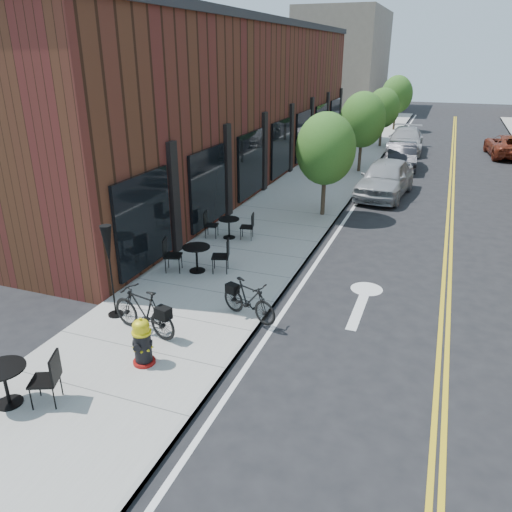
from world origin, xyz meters
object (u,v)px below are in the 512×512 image
at_px(patio_umbrella, 108,252).
at_px(parked_car_far, 508,146).
at_px(bicycle_left, 144,311).
at_px(parked_car_a, 385,178).
at_px(bistro_set_b, 197,255).
at_px(bistro_set_c, 229,225).
at_px(parked_car_c, 406,140).
at_px(parked_car_b, 402,156).
at_px(fire_hydrant, 142,342).
at_px(bicycle_right, 249,300).
at_px(bistro_set_a, 5,380).

relative_size(patio_umbrella, parked_car_far, 0.47).
distance_m(bicycle_left, patio_umbrella, 1.58).
bearing_deg(parked_car_a, bistro_set_b, -104.69).
distance_m(bistro_set_c, parked_car_c, 19.09).
xyz_separation_m(patio_umbrella, parked_car_far, (10.30, 25.01, -1.06)).
bearing_deg(patio_umbrella, bicycle_left, -22.17).
bearing_deg(bicycle_left, parked_car_a, 179.06).
xyz_separation_m(patio_umbrella, parked_car_b, (4.63, 19.33, -1.03)).
relative_size(bicycle_left, parked_car_c, 0.35).
bearing_deg(patio_umbrella, parked_car_c, 79.85).
height_order(fire_hydrant, parked_car_b, parked_car_b).
height_order(fire_hydrant, bistro_set_b, fire_hydrant).
distance_m(patio_umbrella, parked_car_c, 24.87).
xyz_separation_m(bistro_set_b, parked_car_b, (3.99, 16.37, 0.08)).
distance_m(bistro_set_b, parked_car_a, 11.11).
xyz_separation_m(bicycle_right, bistro_set_b, (-2.35, 1.99, 0.01)).
distance_m(bistro_set_a, parked_car_c, 28.15).
bearing_deg(fire_hydrant, bistro_set_c, 77.10).
distance_m(patio_umbrella, parked_car_far, 27.07).
xyz_separation_m(bicycle_right, parked_car_far, (7.30, 24.04, 0.06)).
bearing_deg(parked_car_c, bistro_set_b, -101.98).
relative_size(bicycle_right, bistro_set_b, 0.87).
bearing_deg(bistro_set_b, parked_car_far, 48.12).
xyz_separation_m(bicycle_left, parked_car_a, (3.42, 13.82, 0.14)).
relative_size(parked_car_c, parked_car_far, 1.08).
xyz_separation_m(bicycle_left, parked_car_far, (9.21, 25.46, -0.00)).
bearing_deg(bicycle_right, parked_car_far, 3.99).
distance_m(bistro_set_b, parked_car_far, 24.07).
distance_m(fire_hydrant, bistro_set_c, 7.37).
bearing_deg(bistro_set_c, fire_hydrant, -92.16).
relative_size(fire_hydrant, parked_car_a, 0.22).
height_order(patio_umbrella, parked_car_far, patio_umbrella).
height_order(bistro_set_c, parked_car_b, parked_car_b).
bearing_deg(bistro_set_c, parked_car_far, 50.42).
xyz_separation_m(fire_hydrant, parked_car_b, (2.93, 20.79, 0.09)).
bearing_deg(parked_car_far, bistro_set_a, 64.29).
relative_size(patio_umbrella, parked_car_a, 0.47).
xyz_separation_m(bicycle_left, parked_car_c, (3.29, 24.91, 0.08)).
height_order(bicycle_left, bistro_set_c, bicycle_left).
height_order(bistro_set_c, parked_car_c, parked_car_c).
xyz_separation_m(fire_hydrant, bicycle_left, (-0.61, 1.01, 0.06)).
relative_size(bistro_set_b, parked_car_far, 0.39).
bearing_deg(parked_car_b, fire_hydrant, -103.96).
bearing_deg(bistro_set_b, bicycle_right, -58.52).
bearing_deg(bicycle_left, parked_car_b, -177.19).
relative_size(bicycle_left, bistro_set_c, 1.09).
distance_m(bicycle_left, parked_car_a, 14.24).
bearing_deg(parked_car_a, fire_hydrant, -95.03).
relative_size(parked_car_a, parked_car_far, 0.99).
bearing_deg(parked_car_a, bicycle_right, -91.27).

